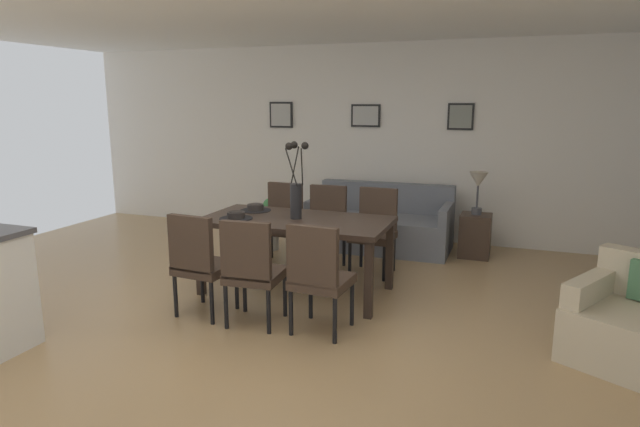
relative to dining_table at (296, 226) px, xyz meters
The scene contains 23 objects.
ground_plane 1.01m from the dining_table, 77.10° to the right, with size 9.00×9.00×0.00m, color tan.
back_wall_panel 2.59m from the dining_table, 86.11° to the left, with size 9.00×0.10×2.60m, color white.
ceiling_panel 2.01m from the dining_table, 63.68° to the right, with size 9.00×7.20×0.08m, color white.
dining_table is the anchor object (origin of this frame).
dining_chair_near_left 1.03m from the dining_table, 122.21° to the right, with size 0.47×0.47×0.92m.
dining_chair_near_right 1.03m from the dining_table, 122.34° to the left, with size 0.44×0.44×0.92m.
dining_chair_far_left 0.90m from the dining_table, 91.46° to the right, with size 0.47×0.47×0.92m.
dining_chair_far_right 0.87m from the dining_table, 90.58° to the left, with size 0.46×0.46×0.92m.
dining_chair_mid_left 1.02m from the dining_table, 57.31° to the right, with size 0.47×0.47×0.92m.
dining_chair_mid_right 1.05m from the dining_table, 57.55° to the left, with size 0.46×0.46×0.92m.
centerpiece_vase 0.36m from the dining_table, 55.35° to the left, with size 0.21×0.23×0.73m.
placemat_near_left 0.58m from the dining_table, 159.21° to the right, with size 0.32×0.32×0.01m, color black.
bowl_near_left 0.59m from the dining_table, 159.21° to the right, with size 0.17×0.17×0.07m.
placemat_near_right 0.58m from the dining_table, 159.21° to the left, with size 0.32×0.32×0.01m, color black.
bowl_near_right 0.59m from the dining_table, 159.21° to the left, with size 0.17×0.17×0.07m.
sofa 1.96m from the dining_table, 78.60° to the left, with size 1.75×0.84×0.80m.
side_table 2.46m from the dining_table, 50.53° to the left, with size 0.36×0.36×0.52m, color #3D2D23.
table_lamp 2.44m from the dining_table, 50.53° to the left, with size 0.22×0.22×0.51m.
armchair 2.93m from the dining_table, ahead, with size 1.09×1.09×0.75m.
framed_picture_left 2.91m from the dining_table, 117.09° to the left, with size 0.35×0.03×0.36m.
framed_picture_center 2.63m from the dining_table, 90.00° to the left, with size 0.40×0.03×0.30m.
framed_picture_right 2.91m from the dining_table, 62.91° to the left, with size 0.32×0.03×0.34m.
potted_plant 1.62m from the dining_table, 125.09° to the left, with size 0.36×0.36×0.67m.
Camera 1 is at (1.80, -3.93, 1.86)m, focal length 30.26 mm.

